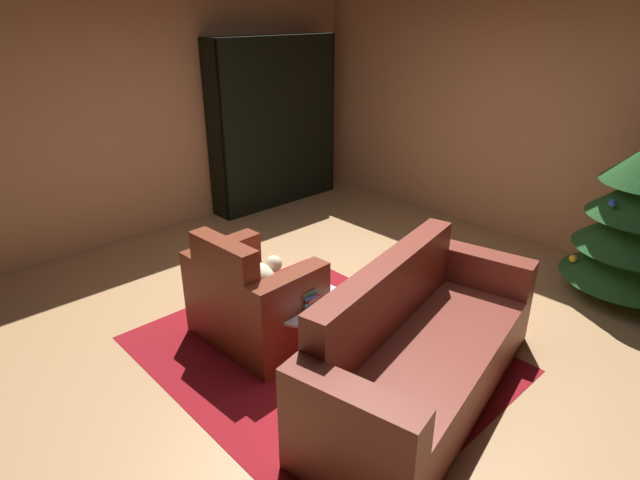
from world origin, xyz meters
TOP-DOWN VIEW (x-y plane):
  - ground_plane at (0.00, 0.00)m, footprint 6.88×6.88m
  - wall_back at (0.00, 2.77)m, footprint 5.85×0.06m
  - wall_left at (-2.90, 0.00)m, footprint 0.06×5.61m
  - area_rug at (0.18, -0.40)m, footprint 2.51×2.07m
  - bookshelf_unit at (-2.65, 1.61)m, footprint 0.34×1.78m
  - armchair_red at (-0.31, -0.62)m, footprint 0.97×0.70m
  - couch_red at (0.93, -0.19)m, footprint 1.21×2.19m
  - coffee_table at (0.07, -0.41)m, footprint 0.63×0.63m
  - book_stack_on_table at (0.10, -0.45)m, footprint 0.20×0.17m
  - bottle_on_table at (0.05, -0.23)m, footprint 0.07×0.07m

SIDE VIEW (x-z plane):
  - ground_plane at x=0.00m, z-range 0.00..0.00m
  - area_rug at x=0.18m, z-range 0.00..0.01m
  - couch_red at x=0.93m, z-range -0.14..0.76m
  - armchair_red at x=-0.31m, z-range -0.13..0.78m
  - coffee_table at x=0.07m, z-range 0.16..0.57m
  - book_stack_on_table at x=0.10m, z-range 0.40..0.54m
  - bottle_on_table at x=0.05m, z-range 0.38..0.61m
  - bookshelf_unit at x=-2.65m, z-range -0.06..2.01m
  - wall_back at x=0.00m, z-range 0.00..2.75m
  - wall_left at x=-2.90m, z-range 0.00..2.75m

